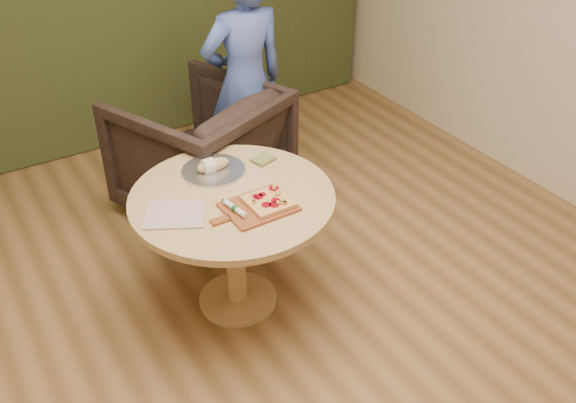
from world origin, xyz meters
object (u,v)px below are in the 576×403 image
Objects in this scene: armchair at (200,146)px; flatbread_pizza at (269,201)px; person_standing at (245,83)px; pizza_paddle at (257,208)px; bread_roll at (212,165)px; cutlery_roll at (235,209)px; pedestal_table at (233,217)px; serving_tray at (214,170)px.

flatbread_pizza is at bearing 60.17° from armchair.
armchair is 0.52m from person_standing.
pizza_paddle is 2.32× the size of bread_roll.
person_standing is (0.71, 1.22, 0.06)m from cutlery_roll.
pizza_paddle is at bearing -73.96° from pedestal_table.
cutlery_roll is 0.12× the size of person_standing.
person_standing is (0.63, 0.79, 0.09)m from serving_tray.
armchair reaches higher than bread_roll.
pedestal_table is at bearing 52.45° from armchair.
cutlery_roll is at bearing 51.57° from armchair.
bread_roll is 1.02m from person_standing.
flatbread_pizza is 0.13× the size of person_standing.
bread_roll is (-0.01, 0.00, 0.04)m from serving_tray.
pizza_paddle is 0.45m from serving_tray.
serving_tray is at bearing 0.00° from bread_roll.
flatbread_pizza reaches higher than cutlery_roll.
flatbread_pizza reaches higher than serving_tray.
cutlery_roll is at bearing -100.08° from bread_roll.
pizza_paddle is 0.12m from cutlery_roll.
person_standing is (0.65, 1.06, 0.23)m from pedestal_table.
flatbread_pizza is at bearing -77.02° from bread_roll.
person_standing is at bearing 66.85° from flatbread_pizza.
armchair reaches higher than flatbread_pizza.
pizza_paddle is 0.07m from flatbread_pizza.
pedestal_table is 1.06m from armchair.
armchair reaches higher than pizza_paddle.
pizza_paddle is at bearing -86.34° from serving_tray.
cutlery_roll is (-0.18, 0.03, 0.00)m from flatbread_pizza.
cutlery_roll is 1.03× the size of bread_roll.
serving_tray is 1.84× the size of bread_roll.
bread_roll reaches higher than flatbread_pizza.
pizza_paddle is 0.46× the size of armchair.
pedestal_table is at bearing 122.43° from flatbread_pizza.
armchair reaches higher than serving_tray.
armchair is (0.25, 0.75, -0.27)m from serving_tray.
pizza_paddle is 2.00× the size of flatbread_pizza.
bread_roll is (-0.10, 0.45, 0.02)m from flatbread_pizza.
armchair is (0.33, 1.17, -0.29)m from cutlery_roll.
pedestal_table is at bearing 105.16° from pizza_paddle.
armchair is (0.15, 1.20, -0.29)m from flatbread_pizza.
cutlery_roll is 0.20× the size of armchair.
pedestal_table is 3.08× the size of serving_tray.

